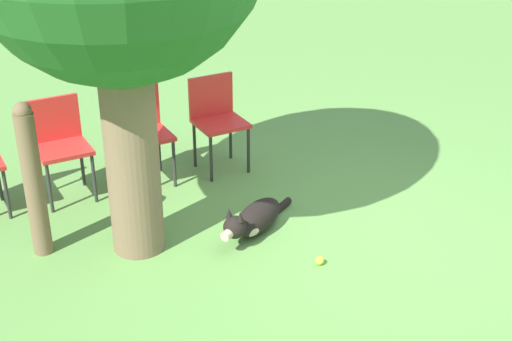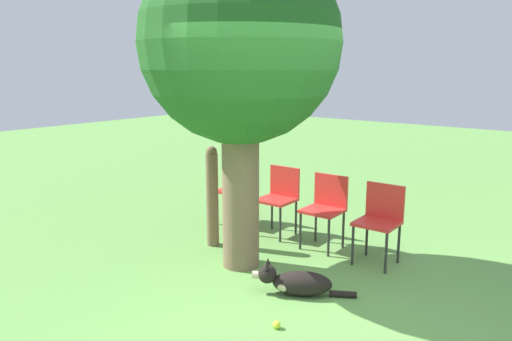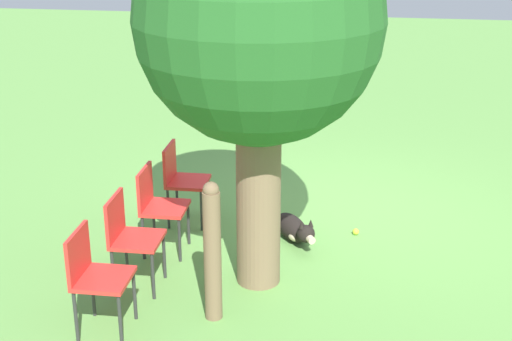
{
  "view_description": "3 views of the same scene",
  "coord_description": "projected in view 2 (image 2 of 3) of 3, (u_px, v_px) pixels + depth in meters",
  "views": [
    {
      "loc": [
        -3.98,
        2.72,
        2.98
      ],
      "look_at": [
        0.49,
        0.38,
        0.49
      ],
      "focal_mm": 50.0,
      "sensor_mm": 36.0,
      "label": 1
    },
    {
      "loc": [
        -3.35,
        -1.99,
        2.15
      ],
      "look_at": [
        0.71,
        1.22,
        1.06
      ],
      "focal_mm": 35.0,
      "sensor_mm": 36.0,
      "label": 2
    },
    {
      "loc": [
        -0.29,
        7.07,
        3.27
      ],
      "look_at": [
        0.64,
        1.23,
        1.04
      ],
      "focal_mm": 50.0,
      "sensor_mm": 36.0,
      "label": 3
    }
  ],
  "objects": [
    {
      "name": "red_chair_0",
      "position": [
        380.0,
        217.0,
        5.48
      ],
      "size": [
        0.43,
        0.45,
        0.87
      ],
      "rotation": [
        0.0,
        0.0,
        3.16
      ],
      "color": "red",
      "rests_on": "ground_plane"
    },
    {
      "name": "fence_post",
      "position": [
        212.0,
        196.0,
        5.99
      ],
      "size": [
        0.15,
        0.15,
        1.22
      ],
      "color": "brown",
      "rests_on": "ground_plane"
    },
    {
      "name": "red_chair_2",
      "position": [
        280.0,
        195.0,
        6.42
      ],
      "size": [
        0.43,
        0.45,
        0.87
      ],
      "rotation": [
        0.0,
        0.0,
        3.16
      ],
      "color": "red",
      "rests_on": "ground_plane"
    },
    {
      "name": "dog",
      "position": [
        296.0,
        282.0,
        4.76
      ],
      "size": [
        0.59,
        0.89,
        0.34
      ],
      "rotation": [
        0.0,
        0.0,
        2.11
      ],
      "color": "black",
      "rests_on": "ground_plane"
    },
    {
      "name": "red_chair_3",
      "position": [
        240.0,
        186.0,
        6.89
      ],
      "size": [
        0.43,
        0.45,
        0.87
      ],
      "rotation": [
        0.0,
        0.0,
        3.16
      ],
      "color": "red",
      "rests_on": "ground_plane"
    },
    {
      "name": "ground_plane",
      "position": [
        317.0,
        325.0,
        4.22
      ],
      "size": [
        30.0,
        30.0,
        0.0
      ],
      "primitive_type": "plane",
      "color": "#609947"
    },
    {
      "name": "oak_tree",
      "position": [
        240.0,
        47.0,
        5.01
      ],
      "size": [
        2.06,
        2.06,
        3.41
      ],
      "color": "#7A6047",
      "rests_on": "ground_plane"
    },
    {
      "name": "red_chair_1",
      "position": [
        326.0,
        205.0,
        5.95
      ],
      "size": [
        0.43,
        0.45,
        0.87
      ],
      "rotation": [
        0.0,
        0.0,
        3.16
      ],
      "color": "red",
      "rests_on": "ground_plane"
    },
    {
      "name": "tennis_ball",
      "position": [
        277.0,
        325.0,
        4.16
      ],
      "size": [
        0.07,
        0.07,
        0.07
      ],
      "color": "#CCE033",
      "rests_on": "ground_plane"
    }
  ]
}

